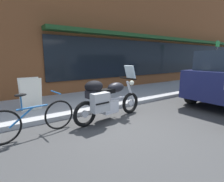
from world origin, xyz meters
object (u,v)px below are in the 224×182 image
(parked_bicycle, at_px, (33,119))
(parking_sign_pole, at_px, (216,58))
(sandwich_board_sign, at_px, (31,94))
(touring_motorcycle, at_px, (107,98))

(parked_bicycle, xyz_separation_m, parking_sign_pole, (10.14, 1.30, 1.20))
(sandwich_board_sign, bearing_deg, parked_bicycle, -99.06)
(parked_bicycle, bearing_deg, parking_sign_pole, 7.33)
(parked_bicycle, relative_size, parking_sign_pole, 0.72)
(parking_sign_pole, bearing_deg, sandwich_board_sign, 178.40)
(touring_motorcycle, distance_m, parked_bicycle, 1.74)
(parked_bicycle, height_order, parking_sign_pole, parking_sign_pole)
(sandwich_board_sign, height_order, parking_sign_pole, parking_sign_pole)
(parked_bicycle, bearing_deg, sandwich_board_sign, 80.94)
(touring_motorcycle, height_order, sandwich_board_sign, touring_motorcycle)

